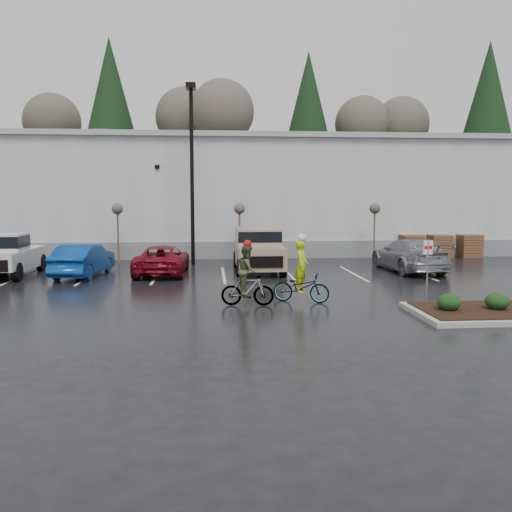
{
  "coord_description": "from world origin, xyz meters",
  "views": [
    {
      "loc": [
        -3.08,
        -16.35,
        3.55
      ],
      "look_at": [
        -1.36,
        4.04,
        1.3
      ],
      "focal_mm": 38.0,
      "sensor_mm": 36.0,
      "label": 1
    }
  ],
  "objects": [
    {
      "name": "car_red",
      "position": [
        -5.3,
        8.57,
        0.66
      ],
      "size": [
        2.38,
        4.84,
        1.32
      ],
      "primitive_type": "imported",
      "rotation": [
        0.0,
        0.0,
        3.1
      ],
      "color": "maroon",
      "rests_on": "ground"
    },
    {
      "name": "sapling_east",
      "position": [
        6.0,
        13.0,
        2.73
      ],
      "size": [
        0.6,
        0.6,
        3.2
      ],
      "color": "#532F21",
      "rests_on": "ground"
    },
    {
      "name": "ground",
      "position": [
        0.0,
        0.0,
        0.0
      ],
      "size": [
        120.0,
        120.0,
        0.0
      ],
      "primitive_type": "plane",
      "color": "black",
      "rests_on": "ground"
    },
    {
      "name": "pallet_stack_a",
      "position": [
        8.5,
        14.0,
        0.68
      ],
      "size": [
        1.2,
        1.2,
        1.35
      ],
      "primitive_type": "cube",
      "color": "#532F21",
      "rests_on": "ground"
    },
    {
      "name": "fire_lane_sign",
      "position": [
        3.8,
        0.2,
        1.41
      ],
      "size": [
        0.3,
        0.05,
        2.2
      ],
      "color": "gray",
      "rests_on": "ground"
    },
    {
      "name": "pallet_stack_c",
      "position": [
        12.0,
        14.0,
        0.68
      ],
      "size": [
        1.2,
        1.2,
        1.35
      ],
      "primitive_type": "cube",
      "color": "#532F21",
      "rests_on": "ground"
    },
    {
      "name": "pallet_stack_b",
      "position": [
        10.2,
        14.0,
        0.68
      ],
      "size": [
        1.2,
        1.2,
        1.35
      ],
      "primitive_type": "cube",
      "color": "#532F21",
      "rests_on": "ground"
    },
    {
      "name": "cyclist_olive",
      "position": [
        -1.89,
        1.04,
        0.8
      ],
      "size": [
        1.71,
        0.84,
        2.16
      ],
      "rotation": [
        0.0,
        0.0,
        1.44
      ],
      "color": "#3F3F44",
      "rests_on": "ground"
    },
    {
      "name": "suv_tan",
      "position": [
        -0.81,
        9.16,
        1.03
      ],
      "size": [
        2.2,
        5.1,
        2.06
      ],
      "primitive_type": null,
      "color": "tan",
      "rests_on": "ground"
    },
    {
      "name": "car_far_silver",
      "position": [
        6.35,
        8.59,
        0.77
      ],
      "size": [
        2.48,
        5.45,
        1.55
      ],
      "primitive_type": "imported",
      "rotation": [
        0.0,
        0.0,
        3.2
      ],
      "color": "#919398",
      "rests_on": "ground"
    },
    {
      "name": "sapling_mid",
      "position": [
        -1.5,
        13.0,
        2.73
      ],
      "size": [
        0.6,
        0.6,
        3.2
      ],
      "color": "#532F21",
      "rests_on": "ground"
    },
    {
      "name": "wooded_ridge",
      "position": [
        0.0,
        45.0,
        3.0
      ],
      "size": [
        80.0,
        25.0,
        6.0
      ],
      "primitive_type": "cube",
      "color": "#26411B",
      "rests_on": "ground"
    },
    {
      "name": "warehouse",
      "position": [
        0.0,
        21.99,
        3.65
      ],
      "size": [
        60.5,
        15.5,
        7.2
      ],
      "color": "silver",
      "rests_on": "ground"
    },
    {
      "name": "pickup_white",
      "position": [
        -12.1,
        8.73,
        0.98
      ],
      "size": [
        2.1,
        5.2,
        1.96
      ],
      "primitive_type": null,
      "color": "silver",
      "rests_on": "ground"
    },
    {
      "name": "shrub_b",
      "position": [
        5.5,
        -1.0,
        0.41
      ],
      "size": [
        0.7,
        0.7,
        0.52
      ],
      "primitive_type": "ellipsoid",
      "color": "black",
      "rests_on": "curb_island"
    },
    {
      "name": "shrub_a",
      "position": [
        4.0,
        -1.0,
        0.41
      ],
      "size": [
        0.7,
        0.7,
        0.52
      ],
      "primitive_type": "ellipsoid",
      "color": "black",
      "rests_on": "curb_island"
    },
    {
      "name": "lamppost",
      "position": [
        -4.0,
        12.0,
        5.69
      ],
      "size": [
        0.5,
        1.0,
        9.22
      ],
      "color": "black",
      "rests_on": "ground"
    },
    {
      "name": "car_blue",
      "position": [
        -8.75,
        8.2,
        0.73
      ],
      "size": [
        2.07,
        4.61,
        1.47
      ],
      "primitive_type": "imported",
      "rotation": [
        0.0,
        0.0,
        3.02
      ],
      "color": "navy",
      "rests_on": "ground"
    },
    {
      "name": "cyclist_hivis",
      "position": [
        -0.04,
        1.5,
        0.72
      ],
      "size": [
        2.02,
        1.32,
        2.32
      ],
      "rotation": [
        0.0,
        0.0,
        1.2
      ],
      "color": "#3F3F44",
      "rests_on": "ground"
    },
    {
      "name": "sapling_west",
      "position": [
        -8.0,
        13.0,
        2.73
      ],
      "size": [
        0.6,
        0.6,
        3.2
      ],
      "color": "#532F21",
      "rests_on": "ground"
    }
  ]
}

